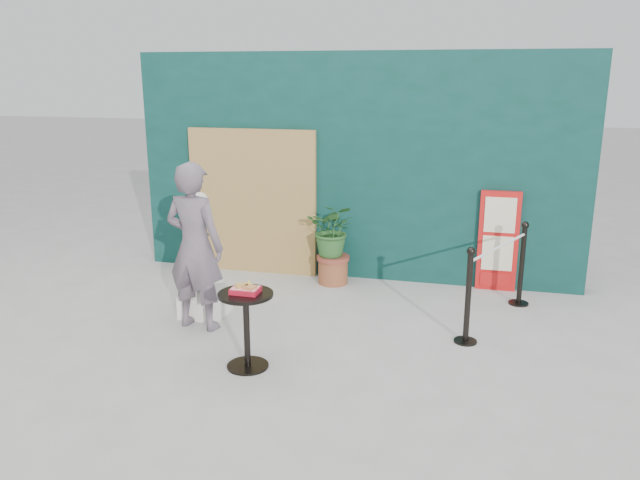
# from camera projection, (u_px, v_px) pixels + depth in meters

# --- Properties ---
(ground) EXTENTS (60.00, 60.00, 0.00)m
(ground) POSITION_uv_depth(u_px,v_px,m) (288.00, 376.00, 5.79)
(ground) COLOR #ADAAA5
(ground) RESTS_ON ground
(back_wall) EXTENTS (6.00, 0.30, 3.00)m
(back_wall) POSITION_uv_depth(u_px,v_px,m) (356.00, 167.00, 8.35)
(back_wall) COLOR #0B322A
(back_wall) RESTS_ON ground
(bamboo_fence) EXTENTS (1.80, 0.08, 2.00)m
(bamboo_fence) POSITION_uv_depth(u_px,v_px,m) (253.00, 202.00, 8.61)
(bamboo_fence) COLOR tan
(bamboo_fence) RESTS_ON ground
(woman) EXTENTS (0.73, 0.53, 1.84)m
(woman) POSITION_uv_depth(u_px,v_px,m) (195.00, 247.00, 6.69)
(woman) COLOR slate
(woman) RESTS_ON ground
(menu_board) EXTENTS (0.50, 0.07, 1.30)m
(menu_board) POSITION_uv_depth(u_px,v_px,m) (498.00, 241.00, 7.94)
(menu_board) COLOR red
(menu_board) RESTS_ON ground
(statue) EXTENTS (0.57, 0.57, 1.45)m
(statue) POSITION_uv_depth(u_px,v_px,m) (203.00, 266.00, 7.12)
(statue) COLOR white
(statue) RESTS_ON ground
(cafe_table) EXTENTS (0.52, 0.52, 0.75)m
(cafe_table) POSITION_uv_depth(u_px,v_px,m) (246.00, 318.00, 5.85)
(cafe_table) COLOR black
(cafe_table) RESTS_ON ground
(food_basket) EXTENTS (0.26, 0.19, 0.11)m
(food_basket) POSITION_uv_depth(u_px,v_px,m) (246.00, 289.00, 5.78)
(food_basket) COLOR red
(food_basket) RESTS_ON cafe_table
(planter) EXTENTS (0.64, 0.56, 1.10)m
(planter) POSITION_uv_depth(u_px,v_px,m) (333.00, 237.00, 8.19)
(planter) COLOR #964731
(planter) RESTS_ON ground
(stanchion_barrier) EXTENTS (0.84, 1.54, 1.03)m
(stanchion_barrier) POSITION_uv_depth(u_px,v_px,m) (497.00, 280.00, 6.94)
(stanchion_barrier) COLOR black
(stanchion_barrier) RESTS_ON ground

